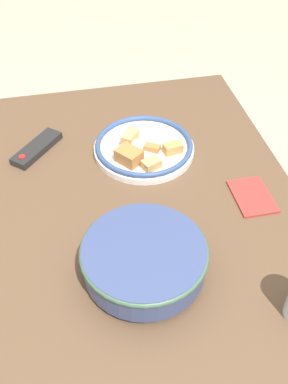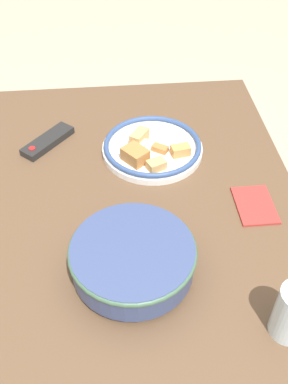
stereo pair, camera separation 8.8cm
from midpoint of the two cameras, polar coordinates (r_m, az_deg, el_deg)
The scene contains 6 objects.
ground_plane at distance 1.68m, azimuth -1.65°, elevation -21.05°, with size 8.00×8.00×0.00m, color #B7A88E.
dining_table at distance 1.12m, azimuth -2.31°, elevation -6.92°, with size 1.23×0.97×0.73m.
noodle_bowl at distance 0.93m, azimuth 1.28°, elevation -8.51°, with size 0.26×0.26×0.08m.
food_plate at distance 1.24m, azimuth 3.03°, elevation 5.56°, with size 0.28×0.28×0.06m.
tv_remote at distance 1.29m, azimuth -10.24°, elevation 6.31°, with size 0.16×0.15×0.02m.
folded_napkin at distance 1.14m, azimuth 16.05°, elevation -1.70°, with size 0.13×0.09×0.01m.
Camera 2 is at (-0.71, -0.02, 1.52)m, focal length 42.00 mm.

